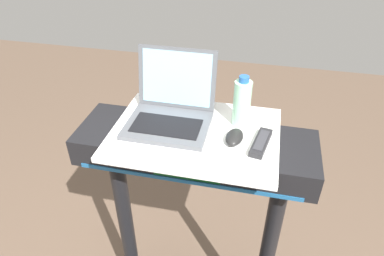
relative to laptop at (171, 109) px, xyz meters
name	(u,v)px	position (x,y,z in m)	size (l,w,h in m)	color
desk_board	(195,134)	(0.10, -0.05, -0.06)	(0.61, 0.45, 0.02)	white
laptop	(171,109)	(0.00, 0.00, 0.00)	(0.31, 0.29, 0.25)	#515459
computer_mouse	(234,137)	(0.25, -0.08, -0.03)	(0.06, 0.10, 0.03)	black
water_bottle	(242,103)	(0.26, 0.04, 0.04)	(0.06, 0.06, 0.20)	#9EDBB2
tv_remote	(261,143)	(0.35, -0.08, -0.04)	(0.07, 0.17, 0.02)	#232326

